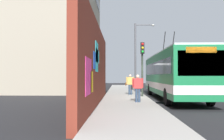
{
  "coord_description": "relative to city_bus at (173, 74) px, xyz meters",
  "views": [
    {
      "loc": [
        -17.64,
        2.09,
        1.68
      ],
      "look_at": [
        2.2,
        2.63,
        2.14
      ],
      "focal_mm": 40.0,
      "sensor_mm": 36.0,
      "label": 1
    }
  ],
  "objects": [
    {
      "name": "ground_plane",
      "position": [
        -0.22,
        1.8,
        -1.82
      ],
      "size": [
        80.0,
        80.0,
        0.0
      ],
      "primitive_type": "plane",
      "color": "#232326"
    },
    {
      "name": "sidewalk_slab",
      "position": [
        -0.22,
        3.4,
        -1.75
      ],
      "size": [
        48.0,
        3.2,
        0.15
      ],
      "primitive_type": "cube",
      "color": "#ADA8A0",
      "rests_on": "ground_plane"
    },
    {
      "name": "graffiti_wall",
      "position": [
        -4.18,
        5.15,
        0.41
      ],
      "size": [
        14.11,
        0.32,
        4.47
      ],
      "color": "maroon",
      "rests_on": "ground_plane"
    },
    {
      "name": "building_far_left",
      "position": [
        9.96,
        11.0,
        6.8
      ],
      "size": [
        13.64,
        8.94,
        17.25
      ],
      "color": "#9E937F",
      "rests_on": "ground_plane"
    },
    {
      "name": "city_bus",
      "position": [
        0.0,
        0.0,
        0.0
      ],
      "size": [
        12.08,
        2.65,
        5.06
      ],
      "color": "#19723F",
      "rests_on": "ground_plane"
    },
    {
      "name": "parked_car_white",
      "position": [
        8.33,
        -5.2,
        -0.99
      ],
      "size": [
        4.06,
        1.89,
        1.58
      ],
      "color": "white",
      "rests_on": "ground_plane"
    },
    {
      "name": "pedestrian_midblock",
      "position": [
        2.48,
        2.97,
        -0.71
      ],
      "size": [
        0.22,
        0.74,
        1.64
      ],
      "color": "#2D3F59",
      "rests_on": "sidewalk_slab"
    },
    {
      "name": "pedestrian_at_curb",
      "position": [
        -3.34,
        2.8,
        -0.74
      ],
      "size": [
        0.22,
        0.73,
        1.6
      ],
      "color": "#2D3F59",
      "rests_on": "sidewalk_slab"
    },
    {
      "name": "traffic_light",
      "position": [
        0.59,
        2.15,
        1.04
      ],
      "size": [
        0.49,
        0.28,
        4.03
      ],
      "color": "#2D382D",
      "rests_on": "sidewalk_slab"
    },
    {
      "name": "street_lamp",
      "position": [
        6.87,
        2.03,
        2.22
      ],
      "size": [
        0.44,
        1.98,
        6.75
      ],
      "color": "#4C4C51",
      "rests_on": "sidewalk_slab"
    },
    {
      "name": "curbside_puddle",
      "position": [
        -2.28,
        1.2,
        -1.82
      ],
      "size": [
        1.16,
        1.16,
        0.0
      ],
      "primitive_type": "cylinder",
      "color": "black",
      "rests_on": "ground_plane"
    }
  ]
}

